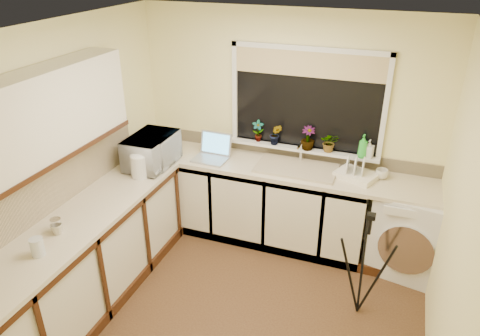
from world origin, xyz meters
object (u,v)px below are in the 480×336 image
steel_jar (56,225)px  cup_left (57,229)px  kettle (140,166)px  cup_back (382,174)px  plant_d (330,142)px  washing_machine (407,230)px  laptop (213,152)px  dish_rack (356,175)px  tripod (364,265)px  plant_a (258,131)px  soap_bottle_green (363,146)px  plant_c (308,138)px  glass_jug (37,247)px  plant_b (276,134)px  soap_bottle_clear (369,149)px  microwave (152,151)px

steel_jar → cup_left: (0.02, -0.03, -0.01)m
kettle → cup_back: bearing=19.3°
steel_jar → plant_d: plant_d is taller
washing_machine → cup_left: size_ratio=9.26×
laptop → dish_rack: laptop is taller
washing_machine → cup_back: cup_back is taller
tripod → plant_a: bearing=163.9°
laptop → soap_bottle_green: soap_bottle_green is taller
plant_c → cup_left: (-1.57, -1.99, -0.23)m
washing_machine → laptop: size_ratio=2.36×
dish_rack → plant_a: 1.14m
washing_machine → steel_jar: steel_jar is taller
tripod → cup_left: bearing=-134.8°
washing_machine → kettle: (-2.57, -0.67, 0.58)m
dish_rack → glass_jug: (-2.05, -2.08, 0.04)m
plant_a → plant_b: 0.21m
laptop → plant_b: plant_b is taller
laptop → soap_bottle_clear: soap_bottle_clear is taller
laptop → cup_back: (1.75, 0.13, -0.02)m
kettle → plant_b: size_ratio=0.98×
kettle → plant_d: (1.70, 0.92, 0.14)m
dish_rack → plant_a: size_ratio=1.58×
cup_left → plant_c: bearing=51.8°
washing_machine → glass_jug: glass_jug is taller
microwave → cup_back: microwave is taller
tripod → soap_bottle_clear: bearing=120.7°
tripod → plant_d: bearing=139.9°
tripod → plant_d: (-0.54, 1.06, 0.64)m
washing_machine → soap_bottle_green: 0.94m
soap_bottle_clear → plant_a: bearing=179.5°
dish_rack → soap_bottle_green: bearing=106.0°
dish_rack → steel_jar: steel_jar is taller
plant_b → soap_bottle_green: bearing=-0.9°
plant_c → cup_back: 0.82m
soap_bottle_green → cup_left: 2.92m
washing_machine → tripod: tripod is taller
dish_rack → soap_bottle_green: (0.02, 0.18, 0.24)m
plant_c → steel_jar: bearing=-129.0°
tripod → glass_jug: (-2.27, -1.23, 0.46)m
plant_b → plant_d: plant_b is taller
soap_bottle_clear → cup_left: 2.98m
tripod → microwave: (-2.25, 0.41, 0.55)m
kettle → cup_back: 2.39m
washing_machine → cup_left: 3.24m
plant_a → plant_c: plant_c is taller
soap_bottle_clear → dish_rack: bearing=-110.8°
plant_b → plant_c: bearing=-1.1°
washing_machine → plant_a: (-1.65, 0.26, 0.73)m
plant_c → soap_bottle_clear: bearing=1.6°
laptop → cup_left: laptop is taller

